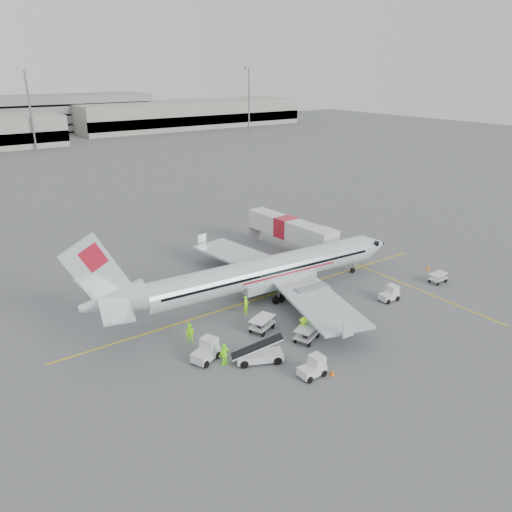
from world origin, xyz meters
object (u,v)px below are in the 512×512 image
Objects in this scene: aircraft at (268,252)px; jet_bridge at (286,234)px; tug_fore at (389,293)px; tug_mid at (312,367)px; tug_aft at (205,351)px; belt_loader at (259,347)px.

jet_bridge is at bearing 47.42° from aircraft.
tug_fore is 0.95× the size of tug_mid.
aircraft is 13.88m from tug_aft.
belt_loader reaches higher than tug_aft.
belt_loader reaches higher than tug_fore.
aircraft reaches higher than jet_bridge.
aircraft is 16.49× the size of tug_mid.
tug_mid is at bearing -127.85° from jet_bridge.
tug_aft is (-5.50, 6.61, 0.09)m from tug_mid.
jet_bridge is 7.09× the size of tug_aft.
tug_aft is at bearing 129.81° from tug_mid.
belt_loader is at bearing -125.99° from aircraft.
tug_mid is 0.90× the size of tug_aft.
jet_bridge reaches higher than tug_aft.
tug_mid is (-16.08, -23.20, -1.36)m from jet_bridge.
tug_fore is (-0.88, -17.76, -1.39)m from jet_bridge.
tug_fore is (17.24, 1.44, -0.58)m from belt_loader.
tug_aft reaches higher than tug_mid.
aircraft is 2.10× the size of jet_bridge.
tug_aft is at bearing 167.78° from belt_loader.
tug_aft reaches higher than tug_fore.
aircraft is 14.85× the size of tug_aft.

